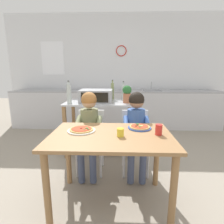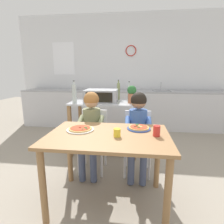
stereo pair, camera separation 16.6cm
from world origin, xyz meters
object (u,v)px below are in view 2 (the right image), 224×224
(dining_table, at_px, (108,146))
(kitchen_island_cart, at_px, (105,118))
(dining_chair_right, at_px, (137,137))
(pizza_plate_blue_rimmed, at_px, (139,128))
(dining_chair_left, at_px, (93,136))
(toaster_oven, at_px, (101,96))
(potted_herb_plant, at_px, (132,94))
(bottle_brown_beer, at_px, (74,94))
(bottle_tall_green_wine, at_px, (129,93))
(child_in_olive_shirt, at_px, (91,124))
(child_in_blue_striped_shirt, at_px, (138,125))
(drinking_cup_red, at_px, (157,131))
(drinking_cup_yellow, at_px, (117,133))
(pizza_plate_white, at_px, (80,129))
(bottle_clear_vinegar, at_px, (118,91))

(dining_table, bearing_deg, kitchen_island_cart, 100.98)
(dining_chair_right, distance_m, pizza_plate_blue_rimmed, 0.54)
(dining_chair_right, bearing_deg, dining_chair_left, -179.22)
(toaster_oven, height_order, potted_herb_plant, potted_herb_plant)
(toaster_oven, xyz_separation_m, bottle_brown_beer, (-0.38, -0.19, 0.05))
(dining_table, bearing_deg, bottle_tall_green_wine, 83.90)
(dining_chair_left, bearing_deg, kitchen_island_cart, 84.47)
(child_in_olive_shirt, relative_size, child_in_blue_striped_shirt, 1.00)
(bottle_brown_beer, bearing_deg, dining_chair_left, -46.41)
(bottle_tall_green_wine, xyz_separation_m, child_in_olive_shirt, (-0.45, -0.85, -0.30))
(drinking_cup_red, bearing_deg, potted_herb_plant, 102.31)
(bottle_brown_beer, height_order, dining_chair_right, bottle_brown_beer)
(bottle_brown_beer, xyz_separation_m, potted_herb_plant, (0.87, 0.12, -0.00))
(dining_chair_left, bearing_deg, bottle_brown_beer, 133.59)
(drinking_cup_red, bearing_deg, child_in_blue_striped_shirt, 106.46)
(dining_chair_left, height_order, child_in_blue_striped_shirt, child_in_blue_striped_shirt)
(toaster_oven, xyz_separation_m, child_in_olive_shirt, (-0.01, -0.70, -0.26))
(dining_table, bearing_deg, child_in_blue_striped_shirt, 61.51)
(bottle_tall_green_wine, height_order, drinking_cup_yellow, bottle_tall_green_wine)
(toaster_oven, height_order, drinking_cup_red, toaster_oven)
(dining_chair_left, relative_size, pizza_plate_white, 2.93)
(bottle_clear_vinegar, distance_m, dining_chair_right, 1.04)
(pizza_plate_white, bearing_deg, dining_chair_right, 44.10)
(dining_table, relative_size, drinking_cup_red, 11.59)
(dining_chair_right, bearing_deg, child_in_blue_striped_shirt, -90.00)
(kitchen_island_cart, relative_size, potted_herb_plant, 4.01)
(child_in_blue_striped_shirt, distance_m, pizza_plate_white, 0.75)
(kitchen_island_cart, xyz_separation_m, pizza_plate_blue_rimmed, (0.53, -1.05, 0.18))
(kitchen_island_cart, relative_size, toaster_oven, 2.13)
(kitchen_island_cart, relative_size, dining_chair_right, 1.33)
(dining_chair_right, relative_size, drinking_cup_red, 8.12)
(dining_table, relative_size, dining_chair_left, 1.43)
(toaster_oven, bearing_deg, kitchen_island_cart, 9.86)
(dining_chair_left, distance_m, child_in_olive_shirt, 0.24)
(bottle_tall_green_wine, distance_m, dining_chair_right, 0.90)
(pizza_plate_white, distance_m, pizza_plate_blue_rimmed, 0.60)
(child_in_olive_shirt, bearing_deg, pizza_plate_white, -89.96)
(dining_table, bearing_deg, drinking_cup_red, 0.78)
(bottle_tall_green_wine, distance_m, pizza_plate_white, 1.39)
(dining_chair_left, bearing_deg, child_in_olive_shirt, -90.00)
(bottle_tall_green_wine, distance_m, drinking_cup_yellow, 1.45)
(bottle_clear_vinegar, bearing_deg, child_in_blue_striped_shirt, -70.96)
(bottle_brown_beer, height_order, pizza_plate_white, bottle_brown_beer)
(potted_herb_plant, relative_size, pizza_plate_blue_rimmed, 1.12)
(bottle_brown_beer, distance_m, dining_table, 1.29)
(pizza_plate_white, relative_size, drinking_cup_yellow, 3.65)
(kitchen_island_cart, bearing_deg, toaster_oven, -170.14)
(bottle_brown_beer, relative_size, dining_chair_left, 0.42)
(dining_chair_left, bearing_deg, bottle_tall_green_wine, 58.80)
(bottle_brown_beer, height_order, dining_chair_left, bottle_brown_beer)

